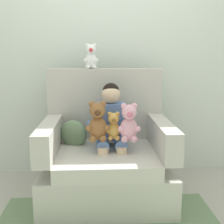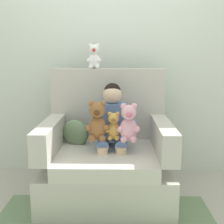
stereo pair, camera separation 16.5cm
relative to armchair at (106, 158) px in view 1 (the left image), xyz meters
name	(u,v)px [view 1 (the left image)]	position (x,y,z in m)	size (l,w,h in m)	color
ground_plane	(106,197)	(0.00, -0.06, -0.36)	(8.00, 8.00, 0.00)	#ADA89E
back_wall	(104,54)	(0.00, 0.66, 0.94)	(6.00, 0.10, 2.60)	silver
armchair	(106,158)	(0.00, 0.00, 0.00)	(1.12, 0.94, 1.16)	#BCB7AD
seated_child	(111,124)	(0.05, 0.02, 0.31)	(0.45, 0.39, 0.82)	#597AB7
plush_honey	(114,127)	(0.06, -0.11, 0.33)	(0.15, 0.12, 0.25)	gold
plush_pink	(129,123)	(0.19, -0.16, 0.36)	(0.19, 0.16, 0.33)	#EAA8BC
plush_brown	(98,122)	(-0.07, -0.14, 0.37)	(0.20, 0.17, 0.34)	brown
plush_white_on_backrest	(91,57)	(-0.13, 0.33, 0.91)	(0.14, 0.12, 0.24)	white
throw_pillow	(74,134)	(-0.30, 0.12, 0.20)	(0.26, 0.12, 0.26)	slate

